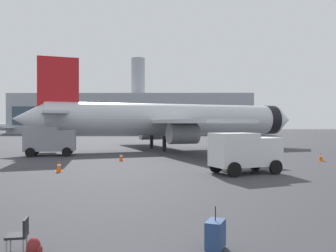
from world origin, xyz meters
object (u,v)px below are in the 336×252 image
at_px(safety_cone_mid, 59,166).
at_px(traveller_backpack, 34,248).
at_px(service_truck, 50,140).
at_px(cargo_van, 245,151).
at_px(airplane_at_gate, 171,120).
at_px(safety_cone_near, 321,157).
at_px(airplane_taxiing, 12,127).
at_px(gate_chair, 20,233).
at_px(safety_cone_far, 121,157).
at_px(rolling_suitcase, 215,234).

bearing_deg(safety_cone_mid, traveller_backpack, -74.47).
distance_m(service_truck, traveller_backpack, 28.14).
distance_m(service_truck, cargo_van, 20.81).
distance_m(airplane_at_gate, service_truck, 14.93).
xyz_separation_m(airplane_at_gate, safety_cone_near, (12.79, -13.20, -3.29)).
height_order(airplane_taxiing, gate_chair, airplane_taxiing).
relative_size(safety_cone_far, traveller_backpack, 1.39).
height_order(cargo_van, safety_cone_near, cargo_van).
distance_m(airplane_taxiing, rolling_suitcase, 116.38).
relative_size(airplane_at_gate, service_truck, 6.73).
height_order(service_truck, gate_chair, service_truck).
bearing_deg(safety_cone_mid, airplane_taxiing, 115.88).
distance_m(safety_cone_far, traveller_backpack, 22.18).
distance_m(safety_cone_near, traveller_backpack, 27.28).
bearing_deg(traveller_backpack, airplane_at_gate, 84.77).
bearing_deg(airplane_taxiing, cargo_van, -58.40).
relative_size(airplane_at_gate, safety_cone_mid, 45.88).
bearing_deg(traveller_backpack, rolling_suitcase, 7.27).
relative_size(airplane_taxiing, safety_cone_near, 26.29).
bearing_deg(safety_cone_near, safety_cone_mid, -160.74).
height_order(cargo_van, safety_cone_mid, cargo_van).
bearing_deg(cargo_van, gate_chair, -120.77).
relative_size(cargo_van, rolling_suitcase, 4.39).
distance_m(traveller_backpack, gate_chair, 0.58).
height_order(airplane_at_gate, airplane_taxiing, airplane_at_gate).
distance_m(cargo_van, gate_chair, 16.39).
height_order(safety_cone_mid, traveller_backpack, safety_cone_mid).
xyz_separation_m(safety_cone_mid, traveller_backpack, (4.17, -15.02, -0.14)).
xyz_separation_m(cargo_van, gate_chair, (-8.37, -14.06, -0.95)).
xyz_separation_m(cargo_van, safety_cone_far, (-8.99, 7.85, -1.12)).
distance_m(airplane_at_gate, safety_cone_near, 18.67).
xyz_separation_m(airplane_at_gate, service_truck, (-12.04, -8.59, -2.05)).
height_order(service_truck, traveller_backpack, service_truck).
bearing_deg(service_truck, rolling_suitcase, -63.22).
xyz_separation_m(safety_cone_far, rolling_suitcase, (5.45, -21.60, 0.06)).
height_order(service_truck, safety_cone_near, service_truck).
relative_size(safety_cone_mid, gate_chair, 0.87).
distance_m(safety_cone_near, safety_cone_mid, 21.39).
distance_m(airplane_taxiing, service_truck, 87.10).
bearing_deg(airplane_at_gate, traveller_backpack, -95.23).
bearing_deg(service_truck, safety_cone_near, -10.52).
distance_m(service_truck, gate_chair, 27.75).
height_order(safety_cone_far, rolling_suitcase, rolling_suitcase).
distance_m(cargo_van, safety_cone_mid, 12.16).
xyz_separation_m(airplane_at_gate, safety_cone_far, (-4.30, -13.13, -3.33)).
distance_m(safety_cone_near, safety_cone_far, 17.09).
distance_m(airplane_at_gate, traveller_backpack, 35.60).
distance_m(airplane_taxiing, gate_chair, 114.58).
height_order(safety_cone_far, gate_chair, gate_chair).
distance_m(safety_cone_near, gate_chair, 27.34).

